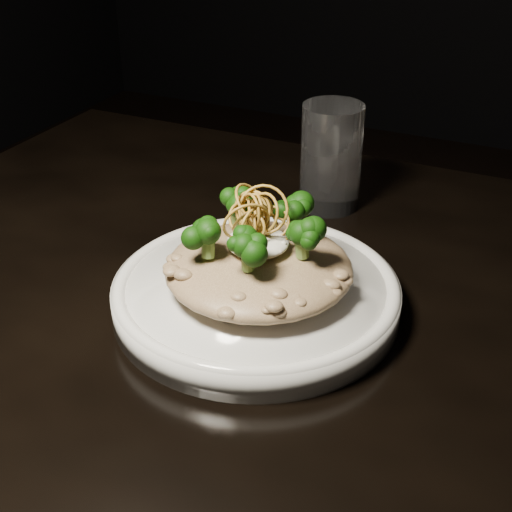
{
  "coord_description": "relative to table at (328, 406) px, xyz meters",
  "views": [
    {
      "loc": [
        0.15,
        -0.48,
        1.12
      ],
      "look_at": [
        -0.08,
        0.01,
        0.81
      ],
      "focal_mm": 50.0,
      "sensor_mm": 36.0,
      "label": 1
    }
  ],
  "objects": [
    {
      "name": "broccoli",
      "position": [
        -0.08,
        0.01,
        0.17
      ],
      "size": [
        0.13,
        0.13,
        0.05
      ],
      "primitive_type": null,
      "color": "black",
      "rests_on": "risotto"
    },
    {
      "name": "risotto",
      "position": [
        -0.07,
        0.0,
        0.13
      ],
      "size": [
        0.17,
        0.17,
        0.04
      ],
      "primitive_type": "ellipsoid",
      "color": "brown",
      "rests_on": "plate"
    },
    {
      "name": "cheese",
      "position": [
        -0.07,
        0.0,
        0.15
      ],
      "size": [
        0.05,
        0.05,
        0.02
      ],
      "primitive_type": "ellipsoid",
      "color": "silver",
      "rests_on": "risotto"
    },
    {
      "name": "shallots",
      "position": [
        -0.08,
        0.01,
        0.18
      ],
      "size": [
        0.05,
        0.05,
        0.03
      ],
      "primitive_type": null,
      "color": "brown",
      "rests_on": "cheese"
    },
    {
      "name": "drinking_glass",
      "position": [
        -0.09,
        0.23,
        0.14
      ],
      "size": [
        0.08,
        0.08,
        0.12
      ],
      "primitive_type": "cylinder",
      "rotation": [
        0.0,
        0.0,
        0.16
      ],
      "color": "white",
      "rests_on": "table"
    },
    {
      "name": "table",
      "position": [
        0.0,
        0.0,
        0.0
      ],
      "size": [
        1.1,
        0.8,
        0.75
      ],
      "color": "black",
      "rests_on": "ground"
    },
    {
      "name": "plate",
      "position": [
        -0.08,
        0.01,
        0.1
      ],
      "size": [
        0.26,
        0.26,
        0.03
      ],
      "primitive_type": "cylinder",
      "color": "silver",
      "rests_on": "table"
    }
  ]
}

